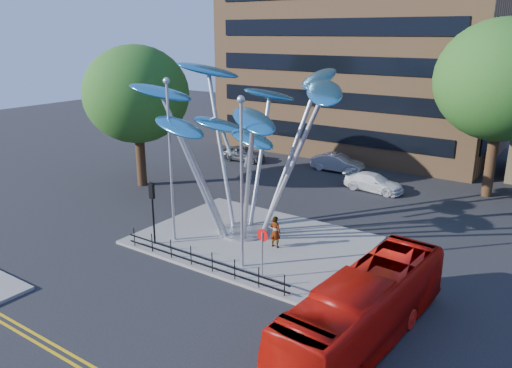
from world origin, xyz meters
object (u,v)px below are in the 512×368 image
Objects in this scene: tree_left at (136,95)px; traffic_light_island at (152,200)px; leaf_sculpture at (243,115)px; street_lamp_left at (170,147)px; pedestrian at (275,232)px; parked_car_mid at (338,163)px; street_lamp_right at (242,169)px; no_entry_sign_island at (262,245)px; parked_car_left at (243,153)px; parked_car_right at (374,182)px; red_bus at (365,309)px; tree_right at (502,81)px.

tree_left is 3.01× the size of traffic_light_island.
tree_left reaches higher than leaf_sculpture.
street_lamp_left reaches higher than pedestrian.
pedestrian reaches higher than parked_car_mid.
street_lamp_right is (2.57, -3.68, -1.78)m from leaf_sculpture.
no_entry_sign_island is at bearing -25.07° from tree_left.
parked_car_left is 13.14m from parked_car_right.
tree_left is 11.60m from street_lamp_left.
parked_car_mid is 1.00× the size of parked_car_right.
pedestrian is at bearing -145.80° from parked_car_left.
pedestrian is 0.43× the size of parked_car_left.
leaf_sculpture is 16.47m from parked_car_mid.
parked_car_mid is at bearing 122.14° from red_bus.
street_lamp_right is 0.84× the size of red_bus.
traffic_light_island is at bearing -123.69° from tree_right.
parked_car_left is at bearing 79.22° from tree_left.
leaf_sculpture is at bearing -18.28° from pedestrian.
street_lamp_left is at bearing -127.40° from leaf_sculpture.
leaf_sculpture is 7.30× the size of pedestrian.
pedestrian is 16.58m from parked_car_mid.
parked_car_left is at bearing 126.28° from leaf_sculpture.
pedestrian is at bearing 148.60° from red_bus.
pedestrian reaches higher than parked_car_right.
parked_car_right is at bearing 114.89° from red_bus.
traffic_light_island is at bearing -165.36° from parked_car_left.
tree_right is 1.46× the size of street_lamp_right.
no_entry_sign_island is (4.07, -4.16, -5.06)m from leaf_sculpture.
street_lamp_left is at bearing 24.06° from pedestrian.
traffic_light_island reaches higher than parked_car_mid.
red_bus is 2.47× the size of parked_car_left.
tree_left reaches higher than parked_car_left.
parked_car_mid is (-5.51, 19.37, -1.09)m from no_entry_sign_island.
red_bus is (21.74, -9.28, -5.41)m from tree_left.
pedestrian reaches higher than parked_car_left.
parked_car_right is (0.39, 12.72, -0.39)m from pedestrian.
street_lamp_left reaches higher than parked_car_right.
red_bus is (9.81, -5.96, -5.49)m from leaf_sculpture.
tree_right is 22.30m from red_bus.
no_entry_sign_island is at bearing -172.62° from parked_car_right.
parked_car_mid is at bearing -86.27° from parked_car_left.
no_entry_sign_island is (7.00, 0.02, -0.80)m from traffic_light_island.
traffic_light_island is (-5.50, -0.50, -2.48)m from street_lamp_right.
street_lamp_left is at bearing 174.29° from street_lamp_right.
red_bus is at bearing -153.89° from parked_car_mid.
parked_car_right is at bearing 93.62° from no_entry_sign_island.
parked_car_left is (1.96, 10.27, -6.11)m from tree_left.
leaf_sculpture is 4.28m from street_lamp_left.
street_lamp_left reaches higher than traffic_light_island.
no_entry_sign_island is at bearing -107.12° from tree_right.
tree_right is at bearing -91.32° from parked_car_mid.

